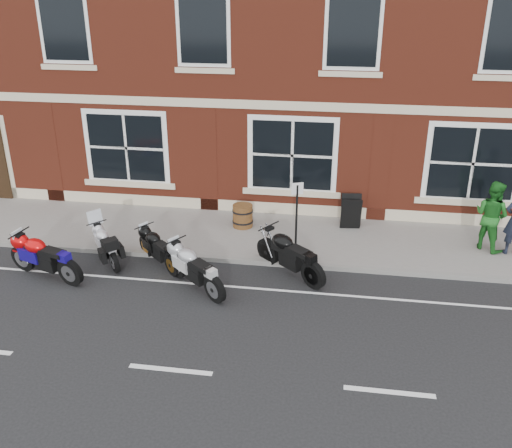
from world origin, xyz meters
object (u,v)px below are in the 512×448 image
object	(u,v)px
moto_sport_red	(45,255)
parking_sign	(296,217)
moto_sport_silver	(195,266)
pedestrian_right	(492,216)
barrel_planter	(243,216)
a_board_sign	(351,212)
moto_sport_black	(159,247)
moto_naked_black	(290,252)
moto_touring_silver	(107,243)

from	to	relation	value
moto_sport_red	parking_sign	size ratio (longest dim) A/B	1.05
moto_sport_red	moto_sport_silver	distance (m)	3.70
pedestrian_right	barrel_planter	bearing A→B (deg)	41.29
pedestrian_right	parking_sign	size ratio (longest dim) A/B	0.90
moto_sport_red	pedestrian_right	bearing A→B (deg)	-55.24
moto_sport_red	parking_sign	distance (m)	6.15
moto_sport_silver	barrel_planter	world-z (taller)	moto_sport_silver
a_board_sign	moto_sport_black	bearing A→B (deg)	-155.65
barrel_planter	moto_sport_black	bearing A→B (deg)	-125.54
pedestrian_right	moto_naked_black	bearing A→B (deg)	66.52
parking_sign	moto_naked_black	bearing A→B (deg)	-121.34
pedestrian_right	a_board_sign	size ratio (longest dim) A/B	1.97
moto_sport_black	moto_touring_silver	bearing A→B (deg)	132.93
a_board_sign	parking_sign	distance (m)	2.75
pedestrian_right	a_board_sign	distance (m)	3.67
moto_naked_black	pedestrian_right	bearing A→B (deg)	-26.99
parking_sign	moto_sport_silver	bearing A→B (deg)	-166.53
moto_touring_silver	parking_sign	size ratio (longest dim) A/B	0.74
moto_sport_silver	moto_sport_black	bearing A→B (deg)	90.27
moto_touring_silver	moto_naked_black	distance (m)	4.67
moto_sport_red	parking_sign	xyz separation A→B (m)	(5.90, 1.56, 0.74)
moto_sport_silver	barrel_planter	xyz separation A→B (m)	(0.52, 3.39, -0.11)
parking_sign	a_board_sign	bearing A→B (deg)	37.88
moto_sport_red	moto_sport_black	size ratio (longest dim) A/B	1.49
moto_sport_red	moto_sport_black	xyz separation A→B (m)	(2.51, 1.03, -0.09)
barrel_planter	moto_naked_black	bearing A→B (deg)	-56.57
moto_sport_black	a_board_sign	size ratio (longest dim) A/B	1.54
moto_sport_silver	moto_naked_black	bearing A→B (deg)	-24.39
moto_sport_silver	barrel_planter	size ratio (longest dim) A/B	2.66
moto_sport_silver	pedestrian_right	distance (m)	7.74
moto_touring_silver	moto_sport_red	xyz separation A→B (m)	(-1.13, -1.05, 0.09)
moto_naked_black	pedestrian_right	world-z (taller)	pedestrian_right
moto_touring_silver	parking_sign	world-z (taller)	parking_sign
moto_naked_black	moto_sport_black	bearing A→B (deg)	131.13
moto_touring_silver	a_board_sign	distance (m)	6.73
moto_naked_black	parking_sign	xyz separation A→B (m)	(0.09, 0.53, 0.72)
moto_touring_silver	moto_sport_red	size ratio (longest dim) A/B	0.70
a_board_sign	barrel_planter	size ratio (longest dim) A/B	1.44
a_board_sign	parking_sign	bearing A→B (deg)	-127.05
moto_touring_silver	moto_sport_silver	world-z (taller)	moto_touring_silver
moto_naked_black	a_board_sign	xyz separation A→B (m)	(1.46, 2.81, -0.00)
moto_sport_black	moto_naked_black	world-z (taller)	moto_naked_black
moto_sport_silver	moto_sport_red	bearing A→B (deg)	130.90
barrel_planter	moto_touring_silver	bearing A→B (deg)	-142.43
moto_sport_red	barrel_planter	world-z (taller)	moto_sport_red
moto_touring_silver	pedestrian_right	size ratio (longest dim) A/B	0.82
moto_touring_silver	a_board_sign	xyz separation A→B (m)	(6.13, 2.78, 0.10)
moto_sport_red	barrel_planter	bearing A→B (deg)	-31.80
moto_touring_silver	barrel_planter	size ratio (longest dim) A/B	2.32
pedestrian_right	parking_sign	world-z (taller)	parking_sign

